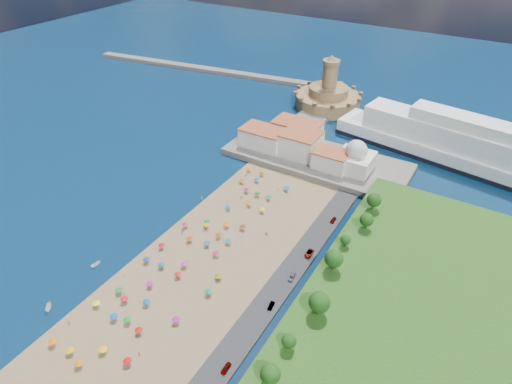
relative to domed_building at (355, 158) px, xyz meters
The scene contains 13 objects.
ground 77.60m from the domed_building, 112.91° to the right, with size 700.00×700.00×0.00m, color #071938.
terrace 21.44m from the domed_building, behind, with size 90.00×36.00×3.00m, color #59544C.
jetty 56.51m from the domed_building, 138.62° to the left, with size 18.00×70.00×2.40m, color #59544C.
breakwater 162.43m from the domed_building, 149.64° to the left, with size 200.00×7.00×2.60m, color #59544C.
waterfront_buildings 33.17m from the domed_building, behind, with size 57.00×29.00×11.00m.
domed_building is the anchor object (origin of this frame).
fortress 79.11m from the domed_building, 122.08° to the left, with size 40.00×40.00×32.40m.
cruise_ship 58.13m from the domed_building, 38.17° to the left, with size 139.01×41.23×30.03m.
beach_parasols 87.74m from the domed_building, 110.80° to the right, with size 31.54×114.79×2.20m.
beachgoers 79.35m from the domed_building, 114.65° to the right, with size 37.34×99.64×1.86m.
moored_boats 130.84m from the domed_building, 115.26° to the right, with size 5.17×25.37×1.65m.
parked_cars 73.73m from the domed_building, 85.31° to the right, with size 2.37×80.54×1.36m.
hillside_trees 78.28m from the domed_building, 75.91° to the right, with size 12.53×105.29×8.18m.
Camera 1 is at (78.84, -99.48, 109.28)m, focal length 30.00 mm.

